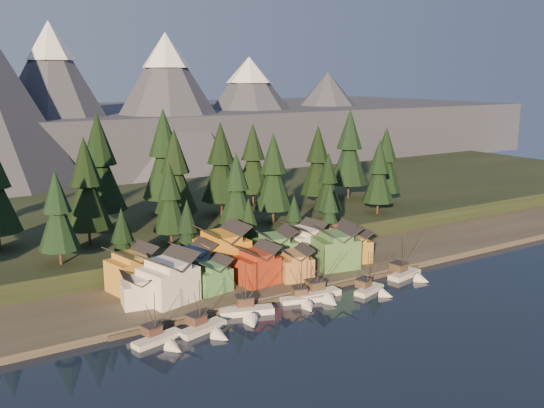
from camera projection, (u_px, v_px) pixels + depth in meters
ground at (328, 322)px, 120.98m from camera, size 500.00×500.00×0.00m
shore_strip at (232, 266)px, 153.86m from camera, size 400.00×50.00×1.50m
hillside at (157, 219)px, 194.68m from camera, size 420.00×100.00×6.00m
dock at (283, 295)px, 134.50m from camera, size 80.00×4.00×1.00m
mountain_ridge at (50, 122)px, 289.73m from camera, size 560.00×190.00×90.00m
boat_0 at (161, 334)px, 110.86m from camera, size 10.46×11.01×10.57m
boat_1 at (206, 323)px, 115.57m from camera, size 10.70×11.19×11.27m
boat_2 at (248, 306)px, 123.47m from camera, size 11.95×12.38×12.06m
boat_3 at (304, 295)px, 130.50m from camera, size 9.91×10.32×10.23m
boat_4 at (322, 288)px, 133.50m from camera, size 10.28×11.06×12.23m
boat_5 at (373, 285)px, 136.58m from camera, size 9.04×9.53×10.50m
boat_6 at (408, 269)px, 146.73m from camera, size 10.16×10.75×12.08m
house_front_0 at (140, 288)px, 125.21m from camera, size 8.34×8.02×7.19m
house_front_1 at (168, 276)px, 127.20m from camera, size 12.30×12.00×10.56m
house_front_2 at (210, 274)px, 133.65m from camera, size 8.69×8.74×7.46m
house_front_3 at (256, 263)px, 138.63m from camera, size 9.36×8.98×8.87m
house_front_4 at (294, 262)px, 141.72m from camera, size 8.79×9.24×7.51m
house_front_5 at (336, 246)px, 149.67m from camera, size 11.54×10.83×10.46m
house_front_6 at (353, 245)px, 154.86m from camera, size 9.76×9.44×8.08m
house_back_0 at (132, 268)px, 133.38m from camera, size 10.79×10.51×10.01m
house_back_1 at (193, 262)px, 138.88m from camera, size 8.71×8.81×9.31m
house_back_2 at (221, 248)px, 144.40m from camera, size 11.45×10.52×12.07m
house_back_3 at (274, 247)px, 149.93m from camera, size 10.91×10.05×9.75m
house_back_4 at (304, 240)px, 156.05m from camera, size 9.97×9.65×9.85m
house_back_5 at (338, 237)px, 162.37m from camera, size 8.30×8.37×8.22m
tree_hill_2 at (58, 213)px, 135.93m from camera, size 9.35×9.35×21.78m
tree_hill_3 at (86, 187)px, 150.40m from camera, size 11.88×11.88×27.68m
tree_hill_4 at (100, 166)px, 166.43m from camera, size 13.94×13.94×32.48m
tree_hill_5 at (170, 199)px, 152.29m from camera, size 9.18×9.18×21.39m
tree_hill_6 at (175, 174)px, 168.09m from camera, size 12.07×12.07×28.11m
tree_hill_7 at (237, 191)px, 159.90m from camera, size 9.77×9.77×22.76m
tree_hill_8 at (221, 165)px, 183.22m from camera, size 12.36×12.36×28.79m
tree_hill_9 at (273, 174)px, 173.64m from camera, size 11.35×11.35×26.44m
tree_hill_10 at (253, 161)px, 198.39m from camera, size 11.66×11.66×27.16m
tree_hill_11 at (328, 183)px, 178.60m from camera, size 8.68×8.68×20.22m
tree_hill_12 at (318, 163)px, 195.25m from camera, size 11.49×11.49×26.77m
tree_hill_13 at (379, 174)px, 186.04m from camera, size 9.92×9.92×23.11m
tree_hill_14 at (349, 150)px, 209.14m from camera, size 13.31×13.31×31.01m
tree_hill_15 at (165, 157)px, 183.70m from camera, size 14.03×14.03×32.68m
tree_hill_17 at (386, 162)px, 200.27m from camera, size 11.06×11.06×25.76m
tree_shore_0 at (123, 242)px, 137.00m from camera, size 7.66×7.66×17.84m
tree_shore_1 at (188, 232)px, 145.36m from camera, size 7.72×7.72×17.99m
tree_shore_2 at (249, 226)px, 154.43m from camera, size 7.09×7.09×16.51m
tree_shore_3 at (294, 221)px, 161.84m from camera, size 6.79×6.79×15.82m
tree_shore_4 at (330, 212)px, 167.94m from camera, size 7.47×7.47×17.41m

